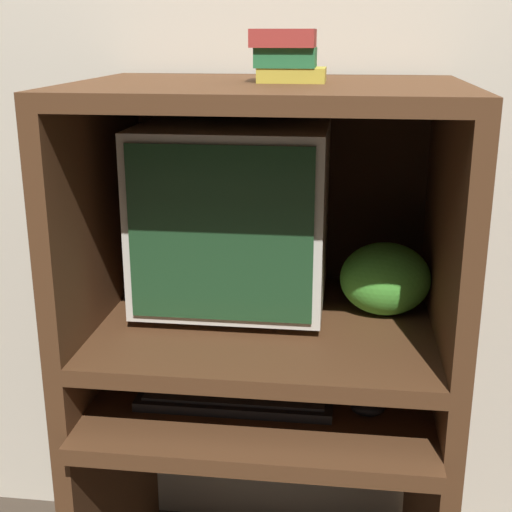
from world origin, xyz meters
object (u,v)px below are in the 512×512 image
Objects in this scene: crt_monitor at (234,214)px; keyboard at (236,397)px; snack_bag at (385,279)px; mouse at (368,408)px; book_stack at (287,56)px.

crt_monitor reaches higher than keyboard.
keyboard is at bearing -148.94° from snack_bag.
snack_bag is (0.03, 0.21, 0.22)m from mouse.
crt_monitor is 0.42m from keyboard.
keyboard is at bearing -124.86° from book_stack.
snack_bag is at bearing 80.77° from mouse.
crt_monitor is 2.08× the size of snack_bag.
mouse is 0.75m from book_stack.
book_stack reaches higher than mouse.
snack_bag is 0.55m from book_stack.
keyboard is 2.05× the size of snack_bag.
keyboard is 5.89× the size of mouse.
mouse is 0.35× the size of snack_bag.
snack_bag reaches higher than mouse.
book_stack is (-0.19, 0.15, 0.71)m from mouse.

